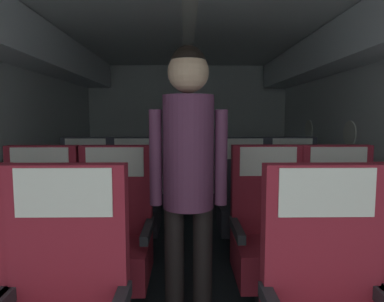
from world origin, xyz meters
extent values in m
cube|color=#23282D|center=(0.00, 2.83, -0.01)|extent=(3.54, 6.07, 0.02)
cube|color=silver|center=(0.00, 2.83, 2.17)|extent=(3.42, 5.67, 0.06)
cube|color=#B6BBBB|center=(0.00, 5.69, 1.09)|extent=(3.42, 0.06, 2.17)
cube|color=silver|center=(-1.43, 2.83, 1.95)|extent=(0.39, 5.44, 0.36)
cube|color=silver|center=(1.43, 2.83, 1.95)|extent=(0.39, 5.44, 0.36)
cube|color=white|center=(0.00, 2.83, 2.13)|extent=(0.12, 5.10, 0.02)
cylinder|color=white|center=(1.63, 3.40, 1.13)|extent=(0.01, 0.26, 0.26)
cylinder|color=white|center=(1.63, 4.53, 1.13)|extent=(0.01, 0.26, 0.26)
cube|color=maroon|center=(-0.52, 1.41, 0.79)|extent=(0.49, 0.09, 0.62)
cube|color=silver|center=(-0.52, 1.36, 0.99)|extent=(0.39, 0.01, 0.20)
cube|color=maroon|center=(0.53, 1.39, 0.79)|extent=(0.49, 0.09, 0.62)
cube|color=silver|center=(0.53, 1.34, 0.99)|extent=(0.39, 0.01, 0.20)
cube|color=#38383D|center=(-1.02, 2.15, 0.12)|extent=(0.18, 0.18, 0.24)
cube|color=maroon|center=(-1.02, 2.15, 0.35)|extent=(0.49, 0.49, 0.24)
cube|color=maroon|center=(-1.02, 2.35, 0.79)|extent=(0.49, 0.09, 0.62)
cube|color=#28282D|center=(-0.79, 2.15, 0.56)|extent=(0.05, 0.41, 0.06)
cube|color=silver|center=(-1.02, 2.30, 0.99)|extent=(0.39, 0.01, 0.20)
cube|color=#38383D|center=(-0.51, 2.15, 0.12)|extent=(0.18, 0.18, 0.24)
cube|color=maroon|center=(-0.51, 2.15, 0.35)|extent=(0.49, 0.49, 0.24)
cube|color=maroon|center=(-0.51, 2.35, 0.79)|extent=(0.49, 0.09, 0.62)
cube|color=#28282D|center=(-0.28, 2.15, 0.56)|extent=(0.05, 0.41, 0.06)
cube|color=#28282D|center=(-0.75, 2.15, 0.56)|extent=(0.05, 0.41, 0.06)
cube|color=silver|center=(-0.51, 2.30, 0.99)|extent=(0.39, 0.01, 0.20)
cube|color=#38383D|center=(1.02, 2.15, 0.12)|extent=(0.18, 0.18, 0.24)
cube|color=maroon|center=(1.02, 2.15, 0.35)|extent=(0.49, 0.49, 0.24)
cube|color=maroon|center=(1.02, 2.35, 0.79)|extent=(0.49, 0.09, 0.62)
cube|color=#28282D|center=(1.25, 2.15, 0.56)|extent=(0.05, 0.41, 0.06)
cube|color=#28282D|center=(0.78, 2.15, 0.56)|extent=(0.05, 0.41, 0.06)
cube|color=silver|center=(1.02, 2.30, 0.99)|extent=(0.39, 0.01, 0.20)
cube|color=#38383D|center=(0.53, 2.16, 0.12)|extent=(0.18, 0.18, 0.24)
cube|color=maroon|center=(0.53, 2.16, 0.35)|extent=(0.49, 0.49, 0.24)
cube|color=maroon|center=(0.53, 2.36, 0.79)|extent=(0.49, 0.09, 0.62)
cube|color=#28282D|center=(0.77, 2.16, 0.56)|extent=(0.05, 0.41, 0.06)
cube|color=#28282D|center=(0.30, 2.16, 0.56)|extent=(0.05, 0.41, 0.06)
cube|color=silver|center=(0.53, 2.31, 0.99)|extent=(0.39, 0.01, 0.20)
cube|color=#38383D|center=(-1.00, 3.13, 0.12)|extent=(0.18, 0.18, 0.24)
cube|color=#33333D|center=(-1.00, 3.13, 0.35)|extent=(0.49, 0.49, 0.24)
cube|color=#33333D|center=(-1.00, 3.33, 0.79)|extent=(0.49, 0.09, 0.62)
cube|color=#28282D|center=(-0.77, 3.13, 0.56)|extent=(0.05, 0.41, 0.06)
cube|color=#28282D|center=(-1.24, 3.13, 0.56)|extent=(0.05, 0.41, 0.06)
cube|color=silver|center=(-1.00, 3.29, 0.99)|extent=(0.39, 0.01, 0.20)
cube|color=#38383D|center=(-0.53, 3.13, 0.12)|extent=(0.18, 0.18, 0.24)
cube|color=#33333D|center=(-0.53, 3.13, 0.35)|extent=(0.49, 0.49, 0.24)
cube|color=#33333D|center=(-0.53, 3.33, 0.79)|extent=(0.49, 0.09, 0.62)
cube|color=#28282D|center=(-0.29, 3.13, 0.56)|extent=(0.05, 0.41, 0.06)
cube|color=#28282D|center=(-0.76, 3.13, 0.56)|extent=(0.05, 0.41, 0.06)
cube|color=silver|center=(-0.53, 3.28, 0.99)|extent=(0.39, 0.01, 0.20)
cube|color=#38383D|center=(1.01, 3.12, 0.12)|extent=(0.18, 0.18, 0.24)
cube|color=#33333D|center=(1.01, 3.12, 0.35)|extent=(0.49, 0.49, 0.24)
cube|color=#33333D|center=(1.01, 3.33, 0.79)|extent=(0.49, 0.09, 0.62)
cube|color=#28282D|center=(1.24, 3.12, 0.56)|extent=(0.05, 0.41, 0.06)
cube|color=#28282D|center=(0.77, 3.12, 0.56)|extent=(0.05, 0.41, 0.06)
cube|color=silver|center=(1.01, 3.28, 0.99)|extent=(0.39, 0.01, 0.20)
cube|color=#38383D|center=(0.52, 3.11, 0.12)|extent=(0.18, 0.18, 0.24)
cube|color=#33333D|center=(0.52, 3.11, 0.35)|extent=(0.49, 0.49, 0.24)
cube|color=#33333D|center=(0.52, 3.31, 0.79)|extent=(0.49, 0.09, 0.62)
cube|color=#28282D|center=(0.76, 3.11, 0.56)|extent=(0.05, 0.41, 0.06)
cube|color=#28282D|center=(0.29, 3.11, 0.56)|extent=(0.05, 0.41, 0.06)
cube|color=silver|center=(0.52, 3.26, 0.99)|extent=(0.39, 0.01, 0.20)
cylinder|color=black|center=(-0.10, 1.87, 0.40)|extent=(0.11, 0.11, 0.79)
cylinder|color=black|center=(0.06, 1.87, 0.40)|extent=(0.11, 0.11, 0.79)
cylinder|color=#5B2D4C|center=(-0.02, 1.87, 1.10)|extent=(0.28, 0.28, 0.62)
cylinder|color=#5B2D4C|center=(-0.20, 1.87, 1.07)|extent=(0.07, 0.07, 0.53)
cylinder|color=#5B2D4C|center=(0.16, 1.87, 1.07)|extent=(0.07, 0.07, 0.53)
sphere|color=tan|center=(-0.02, 1.87, 1.53)|extent=(0.22, 0.22, 0.22)
sphere|color=black|center=(-0.02, 1.87, 1.58)|extent=(0.19, 0.19, 0.19)
camera|label=1|loc=(-0.03, 0.03, 1.29)|focal=31.49mm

